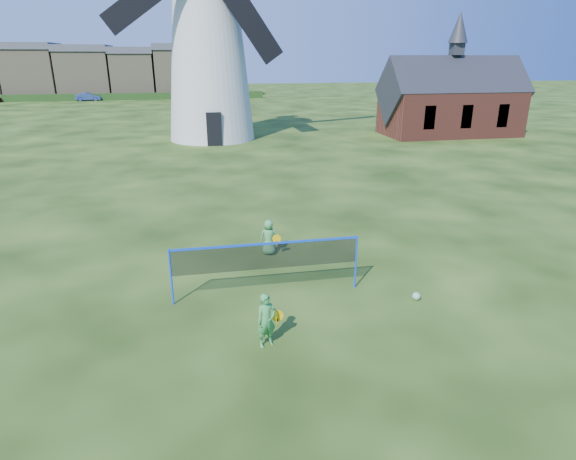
{
  "coord_description": "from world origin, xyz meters",
  "views": [
    {
      "loc": [
        -2.27,
        -11.97,
        6.13
      ],
      "look_at": [
        0.2,
        0.5,
        1.5
      ],
      "focal_mm": 29.7,
      "sensor_mm": 36.0,
      "label": 1
    }
  ],
  "objects_px": {
    "player_girl": "(267,320)",
    "car_right": "(88,97)",
    "chapel": "(451,102)",
    "player_boy": "(269,237)",
    "badminton_net": "(267,257)",
    "windmill": "(208,46)",
    "play_ball": "(416,296)"
  },
  "relations": [
    {
      "from": "chapel",
      "to": "player_boy",
      "type": "distance_m",
      "value": 29.38
    },
    {
      "from": "play_ball",
      "to": "windmill",
      "type": "bearing_deg",
      "value": 98.23
    },
    {
      "from": "player_boy",
      "to": "play_ball",
      "type": "height_order",
      "value": "player_boy"
    },
    {
      "from": "badminton_net",
      "to": "player_boy",
      "type": "relative_size",
      "value": 4.27
    },
    {
      "from": "player_boy",
      "to": "car_right",
      "type": "height_order",
      "value": "player_boy"
    },
    {
      "from": "player_girl",
      "to": "windmill",
      "type": "bearing_deg",
      "value": 71.27
    },
    {
      "from": "badminton_net",
      "to": "player_boy",
      "type": "height_order",
      "value": "badminton_net"
    },
    {
      "from": "play_ball",
      "to": "car_right",
      "type": "bearing_deg",
      "value": 107.01
    },
    {
      "from": "windmill",
      "to": "player_boy",
      "type": "relative_size",
      "value": 16.74
    },
    {
      "from": "badminton_net",
      "to": "player_girl",
      "type": "xyz_separation_m",
      "value": [
        -0.37,
        -2.36,
        -0.5
      ]
    },
    {
      "from": "windmill",
      "to": "chapel",
      "type": "height_order",
      "value": "windmill"
    },
    {
      "from": "chapel",
      "to": "badminton_net",
      "type": "xyz_separation_m",
      "value": [
        -19.24,
        -25.41,
        -1.53
      ]
    },
    {
      "from": "player_boy",
      "to": "play_ball",
      "type": "bearing_deg",
      "value": 144.33
    },
    {
      "from": "windmill",
      "to": "chapel",
      "type": "distance_m",
      "value": 19.93
    },
    {
      "from": "badminton_net",
      "to": "player_girl",
      "type": "height_order",
      "value": "badminton_net"
    },
    {
      "from": "windmill",
      "to": "chapel",
      "type": "xyz_separation_m",
      "value": [
        19.41,
        -1.57,
        -4.25
      ]
    },
    {
      "from": "chapel",
      "to": "car_right",
      "type": "relative_size",
      "value": 3.13
    },
    {
      "from": "play_ball",
      "to": "player_girl",
      "type": "bearing_deg",
      "value": -162.54
    },
    {
      "from": "player_girl",
      "to": "player_boy",
      "type": "bearing_deg",
      "value": 62.08
    },
    {
      "from": "car_right",
      "to": "badminton_net",
      "type": "bearing_deg",
      "value": -169.69
    },
    {
      "from": "chapel",
      "to": "badminton_net",
      "type": "relative_size",
      "value": 2.22
    },
    {
      "from": "chapel",
      "to": "badminton_net",
      "type": "bearing_deg",
      "value": -127.13
    },
    {
      "from": "player_girl",
      "to": "badminton_net",
      "type": "bearing_deg",
      "value": 62.66
    },
    {
      "from": "player_boy",
      "to": "chapel",
      "type": "bearing_deg",
      "value": -116.22
    },
    {
      "from": "player_girl",
      "to": "player_boy",
      "type": "distance_m",
      "value": 5.31
    },
    {
      "from": "player_boy",
      "to": "car_right",
      "type": "distance_m",
      "value": 65.53
    },
    {
      "from": "windmill",
      "to": "player_boy",
      "type": "xyz_separation_m",
      "value": [
        0.68,
        -24.11,
        -6.32
      ]
    },
    {
      "from": "badminton_net",
      "to": "car_right",
      "type": "bearing_deg",
      "value": 104.15
    },
    {
      "from": "player_girl",
      "to": "car_right",
      "type": "height_order",
      "value": "player_girl"
    },
    {
      "from": "badminton_net",
      "to": "player_boy",
      "type": "xyz_separation_m",
      "value": [
        0.51,
        2.87,
        -0.55
      ]
    },
    {
      "from": "windmill",
      "to": "play_ball",
      "type": "xyz_separation_m",
      "value": [
        4.05,
        -28.01,
        -6.8
      ]
    },
    {
      "from": "chapel",
      "to": "windmill",
      "type": "bearing_deg",
      "value": 175.37
    }
  ]
}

